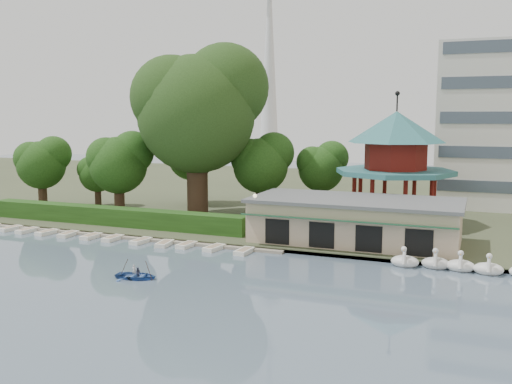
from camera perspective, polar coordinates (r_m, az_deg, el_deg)
The scene contains 14 objects.
ground_plane at distance 36.65m, azimuth -13.67°, elevation -11.20°, with size 220.00×220.00×0.00m, color slate.
shore at distance 83.48m, azimuth 7.35°, elevation -0.26°, with size 220.00×70.00×0.40m, color #424930.
embankment at distance 51.12m, azimuth -2.38°, elevation -5.38°, with size 220.00×0.60×0.30m, color gray.
dock at distance 56.89m, azimuth -13.57°, elevation -4.27°, with size 34.00×1.60×0.24m, color gray.
boathouse at distance 52.02m, azimuth 9.86°, elevation -2.76°, with size 18.60×9.39×3.90m.
pavilion at distance 60.86m, azimuth 13.77°, elevation 3.51°, with size 12.40×12.40×13.50m.
broadcast_tower at distance 180.69m, azimuth 1.35°, elevation 14.84°, with size 8.00×8.00×96.00m.
hedge at distance 61.01m, azimuth -14.13°, elevation -2.35°, with size 30.00×2.00×1.80m, color #224A15.
lamp_post at distance 51.45m, azimuth -0.11°, elevation -1.66°, with size 0.36×0.36×4.28m.
big_tree at distance 63.45m, azimuth -5.76°, elevation 8.62°, with size 14.25×13.28×19.19m.
small_trees at distance 68.45m, azimuth -8.46°, elevation 3.08°, with size 39.13×16.33×9.74m.
swan_boats at distance 46.19m, azimuth 23.82°, elevation -7.17°, with size 15.57×2.11×1.92m.
moored_rowboats at distance 56.16m, azimuth -15.03°, elevation -4.41°, with size 30.13×2.74×0.36m.
rowboat_with_passengers at distance 42.45m, azimuth -11.90°, elevation -7.88°, with size 4.65×3.60×2.01m.
Camera 1 is at (20.31, -28.14, 11.78)m, focal length 40.00 mm.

